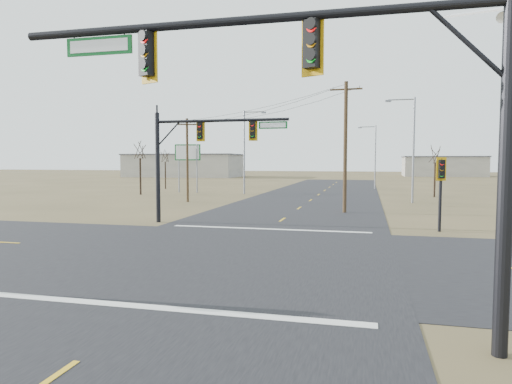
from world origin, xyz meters
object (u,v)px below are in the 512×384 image
utility_pole_far (187,158)px  streetlight_b (374,153)px  streetlight_c (246,147)px  bare_tree_c (435,154)px  streetlight_a (411,144)px  highway_sign (188,159)px  mast_arm_near (333,87)px  bare_tree_a (140,149)px  bare_tree_b (165,156)px  pedestal_signal_ne (441,177)px  bare_tree_d (508,152)px  utility_pole_near (345,145)px  mast_arm_far (199,143)px

utility_pole_far → streetlight_b: streetlight_b is taller
streetlight_c → bare_tree_c: streetlight_c is taller
streetlight_c → streetlight_a: bearing=-38.7°
bare_tree_c → highway_sign: bearing=179.1°
mast_arm_near → bare_tree_a: mast_arm_near is taller
utility_pole_far → bare_tree_c: 27.50m
streetlight_b → bare_tree_b: bearing=-156.6°
bare_tree_a → streetlight_a: bearing=-6.9°
mast_arm_near → pedestal_signal_ne: size_ratio=2.65×
bare_tree_a → bare_tree_c: size_ratio=1.11×
pedestal_signal_ne → mast_arm_near: bearing=-112.2°
mast_arm_near → streetlight_a: 36.43m
highway_sign → streetlight_c: (7.99, -0.89, 1.35)m
streetlight_b → bare_tree_d: (16.21, -5.24, 0.03)m
utility_pole_near → bare_tree_b: 36.63m
bare_tree_b → mast_arm_far: bearing=-61.7°
mast_arm_near → streetlight_b: (1.59, 58.03, -0.56)m
utility_pole_near → bare_tree_d: (18.77, 26.69, -0.10)m
bare_tree_b → bare_tree_c: 36.59m
bare_tree_a → bare_tree_c: 34.28m
streetlight_b → streetlight_a: bearing=-71.7°
mast_arm_far → mast_arm_near: bearing=-76.7°
utility_pole_near → highway_sign: 27.82m
bare_tree_a → bare_tree_d: bare_tree_a is taller
mast_arm_near → utility_pole_far: (-16.65, 32.07, -1.38)m
streetlight_c → bare_tree_b: 15.90m
mast_arm_far → utility_pole_far: (-6.80, 14.54, -0.89)m
utility_pole_far → streetlight_c: bearing=76.0°
streetlight_a → bare_tree_d: bearing=37.2°
highway_sign → mast_arm_near: bearing=-75.8°
streetlight_a → bare_tree_c: size_ratio=1.64×
mast_arm_far → streetlight_b: size_ratio=0.97×
utility_pole_far → highway_sign: utility_pole_far is taller
mast_arm_near → bare_tree_d: (17.80, 52.79, -0.52)m
pedestal_signal_ne → bare_tree_a: 38.07m
utility_pole_far → streetlight_b: bearing=54.9°
streetlight_b → bare_tree_c: size_ratio=1.48×
mast_arm_far → streetlight_b: bearing=58.3°
mast_arm_near → streetlight_b: bearing=111.1°
streetlight_a → bare_tree_b: streetlight_a is taller
pedestal_signal_ne → utility_pole_far: bearing=139.2°
streetlight_b → bare_tree_b: streetlight_b is taller
bare_tree_d → bare_tree_c: bearing=-138.2°
mast_arm_far → bare_tree_b: 37.98m
pedestal_signal_ne → streetlight_c: bearing=118.6°
utility_pole_near → bare_tree_b: size_ratio=1.70×
mast_arm_near → streetlight_c: bearing=130.1°
streetlight_c → bare_tree_a: size_ratio=1.48×
utility_pole_far → streetlight_c: size_ratio=0.81×
streetlight_a → streetlight_b: 22.16m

